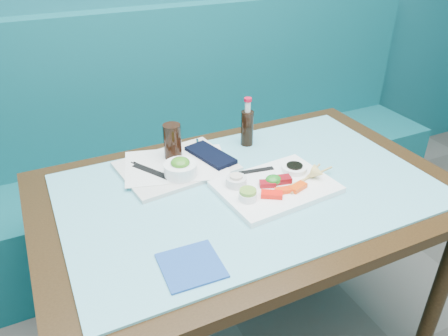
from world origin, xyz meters
name	(u,v)px	position (x,y,z in m)	size (l,w,h in m)	color
booth_bench	(171,170)	(0.00, 2.29, 0.37)	(3.00, 0.56, 1.17)	#0E535A
dining_table	(248,209)	(0.00, 1.45, 0.67)	(1.40, 0.90, 0.75)	black
glass_top	(249,188)	(0.00, 1.45, 0.75)	(1.22, 0.76, 0.01)	#62B5C5
sashimi_plate	(276,187)	(0.07, 1.40, 0.77)	(0.37, 0.27, 0.02)	white
salmon_left	(272,194)	(0.02, 1.35, 0.79)	(0.07, 0.03, 0.02)	#FF150A
salmon_mid	(284,190)	(0.07, 1.35, 0.78)	(0.06, 0.03, 0.01)	#FF390A
salmon_right	(298,187)	(0.12, 1.35, 0.78)	(0.06, 0.03, 0.02)	#FF470A
tuna_left	(267,184)	(0.04, 1.41, 0.79)	(0.05, 0.03, 0.02)	maroon
tuna_right	(282,180)	(0.10, 1.41, 0.79)	(0.06, 0.04, 0.02)	maroon
seaweed_garnish	(273,180)	(0.07, 1.41, 0.79)	(0.05, 0.05, 0.03)	#1A741B
ramekin_wasabi	(248,196)	(-0.05, 1.37, 0.79)	(0.06, 0.06, 0.02)	white
wasabi_fill	(248,191)	(-0.05, 1.37, 0.81)	(0.05, 0.05, 0.01)	olive
ramekin_ginger	(236,181)	(-0.05, 1.46, 0.79)	(0.07, 0.07, 0.03)	silver
ginger_fill	(236,176)	(-0.05, 1.46, 0.81)	(0.04, 0.04, 0.01)	beige
soy_dish	(294,168)	(0.18, 1.45, 0.79)	(0.09, 0.09, 0.02)	white
soy_fill	(295,166)	(0.18, 1.45, 0.80)	(0.06, 0.06, 0.01)	black
lemon_wedge	(318,173)	(0.22, 1.37, 0.80)	(0.05, 0.05, 0.04)	#DDC368
chopstick_sleeve	(256,170)	(0.06, 1.51, 0.78)	(0.12, 0.02, 0.00)	black
wooden_chopstick_a	(306,178)	(0.18, 1.39, 0.78)	(0.01, 0.01, 0.22)	tan
wooden_chopstick_b	(309,177)	(0.19, 1.39, 0.78)	(0.01, 0.01, 0.23)	tan
serving_tray	(176,167)	(-0.18, 1.67, 0.77)	(0.39, 0.29, 0.01)	silver
paper_placemat	(176,165)	(-0.18, 1.67, 0.77)	(0.36, 0.25, 0.00)	silver
seaweed_bowl	(181,169)	(-0.19, 1.60, 0.80)	(0.11, 0.11, 0.05)	white
seaweed_salad	(180,163)	(-0.19, 1.60, 0.82)	(0.07, 0.07, 0.03)	#38801D
cola_glass	(172,142)	(-0.17, 1.73, 0.84)	(0.06, 0.06, 0.13)	black
navy_pouch	(210,155)	(-0.04, 1.67, 0.78)	(0.09, 0.21, 0.02)	black
fork	(198,144)	(-0.05, 1.78, 0.78)	(0.01, 0.01, 0.08)	silver
black_chopstick_a	(150,172)	(-0.28, 1.66, 0.78)	(0.01, 0.01, 0.21)	black
black_chopstick_b	(153,171)	(-0.27, 1.66, 0.78)	(0.01, 0.01, 0.20)	black
tray_sleeve	(151,171)	(-0.27, 1.66, 0.77)	(0.03, 0.16, 0.00)	black
cola_bottle_body	(247,128)	(0.14, 1.73, 0.83)	(0.05, 0.05, 0.14)	black
cola_bottle_neck	(248,107)	(0.14, 1.73, 0.92)	(0.02, 0.02, 0.04)	silver
cola_bottle_cap	(248,100)	(0.14, 1.73, 0.95)	(0.03, 0.03, 0.01)	#B80B26
blue_napkin	(191,265)	(-0.32, 1.18, 0.76)	(0.15, 0.15, 0.01)	#1A438F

